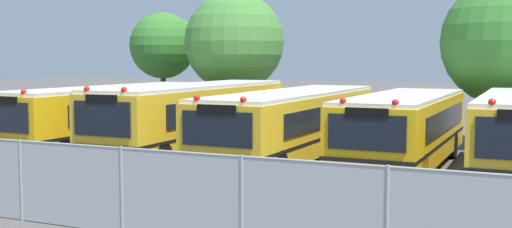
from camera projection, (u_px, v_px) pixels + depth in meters
name	position (u px, v px, depth m)	size (l,w,h in m)	color
ground_plane	(291.00, 162.00, 21.65)	(160.00, 160.00, 0.00)	#514F4C
school_bus_0	(113.00, 115.00, 24.48)	(2.69, 10.91, 2.59)	yellow
school_bus_1	(196.00, 116.00, 23.11)	(2.51, 11.09, 2.73)	yellow
school_bus_2	(294.00, 123.00, 21.59)	(2.73, 11.28, 2.55)	yellow
school_bus_3	(404.00, 128.00, 20.16)	(2.64, 9.51, 2.52)	yellow
tree_0	(166.00, 45.00, 33.85)	(3.60, 3.56, 6.03)	#4C3823
tree_1	(235.00, 41.00, 31.23)	(4.95, 4.95, 6.86)	#4C3823
tree_2	(507.00, 42.00, 24.95)	(5.10, 5.10, 6.77)	#4C3823
chainlink_fence	(122.00, 189.00, 12.55)	(21.34, 0.07, 1.79)	#9EA0A3
traffic_cone	(160.00, 207.00, 14.01)	(0.36, 0.36, 0.47)	#EA5914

